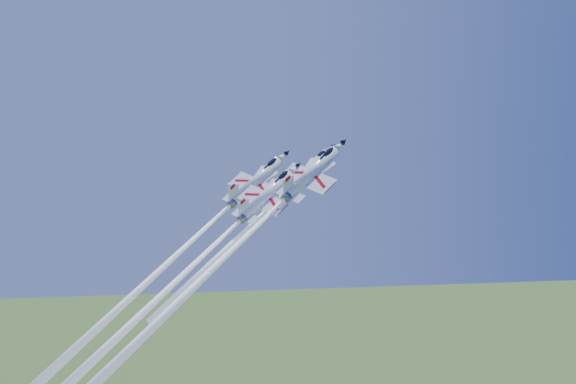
{
  "coord_description": "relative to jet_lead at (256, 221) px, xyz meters",
  "views": [
    {
      "loc": [
        -14.68,
        -123.65,
        119.45
      ],
      "look_at": [
        0.0,
        0.0,
        104.21
      ],
      "focal_mm": 40.0,
      "sensor_mm": 36.0,
      "label": 1
    }
  ],
  "objects": [
    {
      "name": "jet_right",
      "position": [
        -8.2,
        -12.02,
        -6.1
      ],
      "size": [
        45.3,
        37.93,
        52.32
      ],
      "rotation": [
        0.63,
        0.24,
        -0.86
      ],
      "color": "white"
    },
    {
      "name": "jet_slot",
      "position": [
        -14.35,
        -11.12,
        -8.23
      ],
      "size": [
        40.7,
        33.93,
        46.73
      ],
      "rotation": [
        0.63,
        0.24,
        -0.86
      ],
      "color": "white"
    },
    {
      "name": "jet_left",
      "position": [
        -16.31,
        1.23,
        -7.65
      ],
      "size": [
        42.99,
        35.82,
        49.32
      ],
      "rotation": [
        0.63,
        0.24,
        -0.86
      ],
      "color": "white"
    },
    {
      "name": "jet_lead",
      "position": [
        0.0,
        0.0,
        0.0
      ],
      "size": [
        30.98,
        25.24,
        34.42
      ],
      "rotation": [
        0.63,
        0.24,
        -0.86
      ],
      "color": "white"
    }
  ]
}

